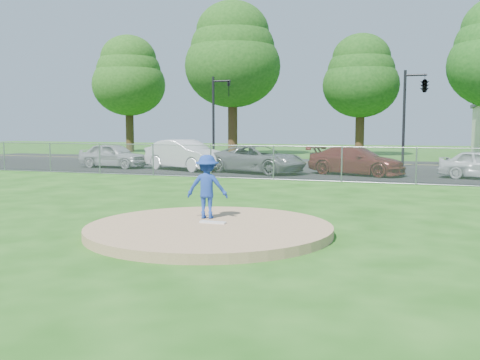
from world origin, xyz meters
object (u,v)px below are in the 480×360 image
Objects in this scene: parked_car_silver at (114,155)px; tree_far_left at (129,76)px; parked_car_gray at (258,159)px; tree_center at (361,76)px; traffic_cone at (217,166)px; parked_car_darkred at (356,161)px; traffic_signal_left at (217,111)px; traffic_signal_center at (423,87)px; pitcher at (207,187)px; tree_left at (233,54)px; parked_car_white at (185,155)px.

tree_far_left is at bearing 33.24° from parked_car_silver.
tree_center is at bearing 10.30° from parked_car_gray.
parked_car_darkred reaches higher than traffic_cone.
traffic_signal_center is at bearing -0.00° from traffic_signal_left.
traffic_signal_left is at bearing 180.00° from traffic_signal_center.
pitcher is at bearing -101.59° from traffic_signal_center.
tree_left is (11.00, -2.00, 1.18)m from tree_far_left.
tree_far_left is at bearing 61.30° from parked_car_white.
tree_far_left is 25.18m from traffic_cone.
tree_far_left reaches higher than parked_car_silver.
parked_car_white is (-7.60, 14.73, -0.12)m from pitcher.
tree_far_left is 2.26× the size of parked_car_darkred.
tree_left is 2.63× the size of parked_car_darkred.
parked_car_gray is (5.09, -6.97, -2.65)m from traffic_signal_left.
traffic_cone is (-4.85, -19.11, -6.14)m from tree_center.
parked_car_darkred is (9.11, 0.17, -0.13)m from parked_car_white.
tree_far_left is 26.44m from parked_car_gray.
tree_left is 10.59m from tree_center.
tree_far_left reaches higher than parked_car_white.
traffic_signal_center is 12.86m from traffic_cone.
tree_center is 1.96× the size of parked_car_gray.
tree_center is at bearing -100.41° from pitcher.
traffic_signal_left is 12.04m from parked_car_darkred.
traffic_cone is 0.13× the size of parked_car_white.
parked_car_white is (14.02, -17.49, -6.23)m from tree_far_left.
parked_car_gray is at bearing -73.71° from parked_car_white.
parked_car_silver is at bearing -61.45° from tree_far_left.
traffic_signal_center is at bearing -7.53° from parked_car_darkred.
traffic_cone is 0.13× the size of parked_car_darkred.
parked_car_darkred is (9.89, -6.33, -2.66)m from traffic_signal_left.
traffic_cone is at bearing -67.74° from traffic_signal_left.
traffic_signal_center reaches higher than pitcher.
parked_car_darkred is at bearing -83.37° from tree_center.
traffic_signal_left reaches higher than pitcher.
tree_center is 13.12m from traffic_signal_center.
parked_car_white reaches higher than parked_car_silver.
tree_center is at bearing 2.73° from tree_far_left.
tree_left is 1.27× the size of tree_center.
tree_center reaches higher than traffic_signal_left.
traffic_signal_left reaches higher than parked_car_white.
traffic_cone is at bearing -80.28° from pitcher.
parked_car_white is (-11.95, -6.49, -3.78)m from traffic_signal_center.
tree_far_left is at bearing -177.27° from tree_center.
tree_left is at bearing 103.96° from traffic_signal_left.
parked_car_silver is (-16.55, -6.31, -3.89)m from traffic_signal_center.
tree_far_left is 28.31m from traffic_signal_center.
traffic_signal_left and traffic_signal_center have the same top height.
parked_car_white is at bearing -83.12° from traffic_signal_left.
parked_car_silver is at bearing -95.90° from tree_left.
traffic_signal_left is 1.13× the size of parked_car_white.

